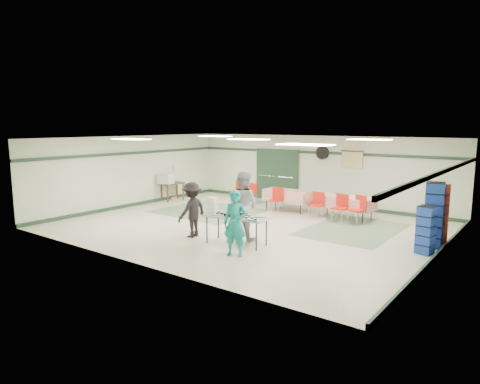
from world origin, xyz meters
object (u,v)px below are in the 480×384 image
Objects in this scene: chair_a at (341,205)px; chair_c at (358,207)px; printer_table at (172,185)px; office_printer at (166,178)px; chair_b at (317,202)px; broom at (175,182)px; chair_d at (277,198)px; chair_loose_b at (238,189)px; dining_table_a at (344,202)px; dining_table_b at (287,195)px; crate_stack_red at (438,214)px; serving_table at (236,218)px; chair_loose_a at (252,191)px; crate_stack_blue_b at (426,230)px; crate_stack_blue_a at (434,215)px; volunteer_teal at (235,223)px; volunteer_grey at (243,205)px; volunteer_dark at (192,210)px.

chair_a is 0.97× the size of chair_c.
office_printer is (-0.00, -0.35, 0.31)m from printer_table.
broom reaches higher than chair_b.
chair_d is 1.02× the size of chair_loose_b.
dining_table_a is 1.14× the size of dining_table_b.
chair_b is at bearing 168.63° from crate_stack_red.
dining_table_a is at bearing 3.93° from broom.
serving_table is 7.30m from broom.
chair_c is 7.87m from office_printer.
dining_table_a is at bearing 1.63° from dining_table_b.
chair_a is at bearing -10.26° from chair_d.
dining_table_b is 1.57m from chair_b.
crate_stack_blue_b is (7.30, -3.04, 0.10)m from chair_loose_a.
crate_stack_blue_a reaches higher than chair_c.
chair_loose_a is at bearing 157.38° from crate_stack_blue_b.
volunteer_teal is 8.04m from printer_table.
chair_a is 1.71× the size of office_printer.
broom reaches higher than chair_loose_a.
chair_a is (0.11, -0.56, -0.01)m from dining_table_a.
crate_stack_blue_b is at bearing 22.93° from volunteer_teal.
chair_d is (-0.10, -0.56, -0.01)m from dining_table_b.
crate_stack_blue_a reaches higher than serving_table.
crate_stack_blue_a is at bearing -17.03° from dining_table_b.
chair_b is (-0.85, -0.00, -0.00)m from chair_a.
broom is at bearing -169.48° from dining_table_b.
crate_stack_blue_a is at bearing -90.00° from crate_stack_red.
dining_table_b is (-0.98, 4.06, -0.37)m from volunteer_grey.
serving_table is at bearing -42.92° from chair_loose_b.
volunteer_dark is 0.88× the size of dining_table_b.
crate_stack_red reaches higher than crate_stack_blue_b.
chair_loose_b reaches higher than printer_table.
printer_table is (-10.30, 0.35, -0.15)m from crate_stack_red.
crate_stack_blue_a is (5.65, 2.96, 0.07)m from volunteer_dark.
chair_d is 1.71× the size of office_printer.
chair_loose_a reaches higher than printer_table.
chair_c is (1.93, 3.50, -0.36)m from volunteer_grey.
chair_c is (0.60, -0.00, 0.02)m from chair_a.
chair_loose_b is (-5.39, 0.85, -0.02)m from chair_c.
chair_loose_a is at bearing 177.12° from dining_table_a.
broom is (-4.73, 4.00, -0.02)m from volunteer_dark.
printer_table is (-6.11, 3.65, -0.07)m from serving_table.
volunteer_grey is at bearing -83.16° from chair_d.
volunteer_teal is 0.80× the size of dining_table_a.
chair_loose_a is at bearing 167.59° from dining_table_b.
volunteer_grey reaches higher than serving_table.
chair_d is (0.17, 4.21, -0.22)m from volunteer_dark.
crate_stack_blue_b is 2.23× the size of office_printer.
volunteer_dark is 1.31× the size of crate_stack_blue_b.
chair_b is 6.44m from office_printer.
dining_table_a is 1.69× the size of crate_stack_blue_b.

